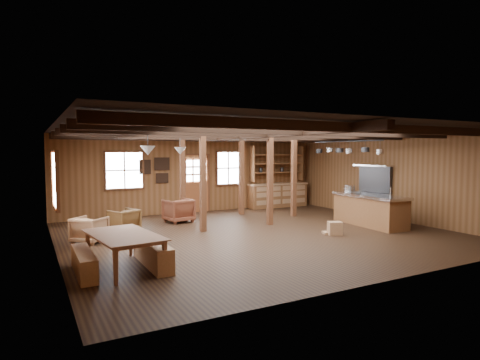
% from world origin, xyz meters
% --- Properties ---
extents(room, '(10.04, 9.04, 2.84)m').
position_xyz_m(room, '(0.00, 0.00, 1.40)').
color(room, black).
rests_on(room, ground).
extents(ceiling_joists, '(9.80, 8.82, 0.18)m').
position_xyz_m(ceiling_joists, '(0.00, 0.18, 2.68)').
color(ceiling_joists, black).
rests_on(ceiling_joists, ceiling).
extents(timber_posts, '(3.95, 2.35, 2.80)m').
position_xyz_m(timber_posts, '(0.52, 2.08, 1.40)').
color(timber_posts, '#4A2915').
rests_on(timber_posts, floor).
extents(back_door, '(1.02, 0.08, 2.15)m').
position_xyz_m(back_door, '(0.00, 4.45, 0.88)').
color(back_door, brown).
rests_on(back_door, floor).
extents(window_back_left, '(1.32, 0.06, 1.32)m').
position_xyz_m(window_back_left, '(-2.60, 4.46, 1.60)').
color(window_back_left, white).
rests_on(window_back_left, wall_back).
extents(window_back_right, '(1.02, 0.06, 1.32)m').
position_xyz_m(window_back_right, '(1.30, 4.46, 1.60)').
color(window_back_right, white).
rests_on(window_back_right, wall_back).
extents(window_left, '(0.14, 1.24, 1.32)m').
position_xyz_m(window_left, '(-4.96, 0.50, 1.60)').
color(window_left, white).
rests_on(window_left, wall_back).
extents(notice_boards, '(1.08, 0.03, 0.90)m').
position_xyz_m(notice_boards, '(-1.50, 4.46, 1.64)').
color(notice_boards, beige).
rests_on(notice_boards, wall_back).
extents(back_counter, '(2.55, 0.60, 2.45)m').
position_xyz_m(back_counter, '(3.40, 4.20, 0.60)').
color(back_counter, brown).
rests_on(back_counter, floor).
extents(pendant_lamps, '(1.86, 2.36, 0.66)m').
position_xyz_m(pendant_lamps, '(-2.25, 1.00, 2.25)').
color(pendant_lamps, '#313134').
rests_on(pendant_lamps, ceiling).
extents(pot_rack, '(0.44, 3.00, 0.42)m').
position_xyz_m(pot_rack, '(3.37, 0.37, 2.29)').
color(pot_rack, '#313134').
rests_on(pot_rack, ceiling).
extents(kitchen_island, '(1.03, 2.55, 1.20)m').
position_xyz_m(kitchen_island, '(3.60, -0.51, 0.48)').
color(kitchen_island, brown).
rests_on(kitchen_island, floor).
extents(step_stool, '(0.48, 0.41, 0.35)m').
position_xyz_m(step_stool, '(1.72, -1.10, 0.18)').
color(step_stool, olive).
rests_on(step_stool, floor).
extents(commercial_range, '(0.77, 1.44, 1.79)m').
position_xyz_m(commercial_range, '(4.65, 0.54, 0.59)').
color(commercial_range, '#313134').
rests_on(commercial_range, floor).
extents(dining_table, '(1.30, 2.03, 0.67)m').
position_xyz_m(dining_table, '(-3.90, -1.65, 0.34)').
color(dining_table, brown).
rests_on(dining_table, floor).
extents(bench_wall, '(0.29, 1.54, 0.42)m').
position_xyz_m(bench_wall, '(-4.65, -1.65, 0.21)').
color(bench_wall, olive).
rests_on(bench_wall, floor).
extents(bench_aisle, '(0.33, 1.74, 0.48)m').
position_xyz_m(bench_aisle, '(-3.38, -1.65, 0.24)').
color(bench_aisle, olive).
rests_on(bench_aisle, floor).
extents(armchair_a, '(0.91, 0.92, 0.64)m').
position_xyz_m(armchair_a, '(-3.17, 1.97, 0.32)').
color(armchair_a, brown).
rests_on(armchair_a, floor).
extents(armchair_b, '(0.92, 0.94, 0.74)m').
position_xyz_m(armchair_b, '(-1.31, 2.73, 0.37)').
color(armchair_b, brown).
rests_on(armchair_b, floor).
extents(armchair_c, '(0.98, 0.98, 0.64)m').
position_xyz_m(armchair_c, '(-4.20, 1.00, 0.32)').
color(armchair_c, '#8F6241').
rests_on(armchair_c, floor).
extents(counter_pot, '(0.33, 0.33, 0.20)m').
position_xyz_m(counter_pot, '(3.73, 0.49, 1.04)').
color(counter_pot, silver).
rests_on(counter_pot, kitchen_island).
extents(bowl, '(0.37, 0.37, 0.07)m').
position_xyz_m(bowl, '(3.27, -0.29, 0.98)').
color(bowl, silver).
rests_on(bowl, kitchen_island).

